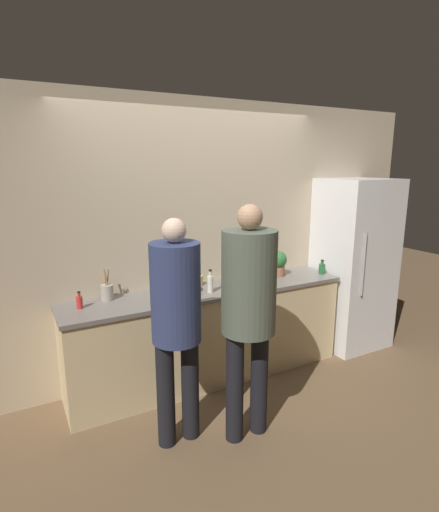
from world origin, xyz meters
TOP-DOWN VIEW (x-y plane):
  - ground_plane at (0.00, 0.00)m, footprint 14.00×14.00m
  - wall_back at (0.00, 0.60)m, footprint 5.20×0.06m
  - counter at (0.00, 0.33)m, footprint 2.69×0.58m
  - refrigerator at (1.75, 0.25)m, footprint 0.73×0.68m
  - person_left at (-0.62, -0.39)m, footprint 0.35×0.35m
  - person_center at (-0.15, -0.57)m, footprint 0.39×0.39m
  - fruit_bowl at (-0.24, 0.35)m, footprint 0.27×0.27m
  - utensil_crock at (-0.90, 0.46)m, footprint 0.10×0.10m
  - bottle_red at (-1.15, 0.35)m, footprint 0.05×0.05m
  - bottle_green at (1.27, 0.23)m, footprint 0.07×0.07m
  - bottle_clear at (-0.04, 0.22)m, footprint 0.05×0.05m
  - cup_yellow at (-0.04, 0.47)m, footprint 0.08×0.08m
  - cup_white at (0.33, 0.29)m, footprint 0.08×0.08m
  - potted_plant at (0.82, 0.39)m, footprint 0.17×0.17m

SIDE VIEW (x-z plane):
  - ground_plane at x=0.00m, z-range 0.00..0.00m
  - counter at x=0.00m, z-range 0.00..0.89m
  - cup_white at x=0.33m, z-range 0.89..0.96m
  - fruit_bowl at x=-0.24m, z-range 0.87..0.99m
  - refrigerator at x=1.75m, z-range 0.00..1.86m
  - cup_yellow at x=-0.04m, z-range 0.89..0.98m
  - bottle_red at x=-1.15m, z-range 0.87..1.01m
  - bottle_green at x=1.27m, z-range 0.87..1.02m
  - utensil_crock at x=-0.90m, z-range 0.82..1.09m
  - bottle_clear at x=-0.04m, z-range 0.86..1.08m
  - person_left at x=-0.62m, z-range 0.16..1.82m
  - potted_plant at x=0.82m, z-range 0.89..1.15m
  - person_center at x=-0.15m, z-range 0.19..1.94m
  - wall_back at x=0.00m, z-range 0.00..2.60m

